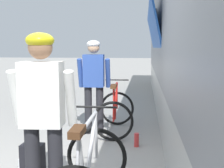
% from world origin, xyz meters
% --- Properties ---
extents(cyclist_near_in_white, '(0.63, 0.34, 1.76)m').
position_xyz_m(cyclist_near_in_white, '(0.01, -0.63, 1.05)').
color(cyclist_near_in_white, '#232328').
rests_on(cyclist_near_in_white, ground).
extents(cyclist_far_in_blue, '(0.62, 0.33, 1.76)m').
position_xyz_m(cyclist_far_in_blue, '(0.01, 1.99, 1.05)').
color(cyclist_far_in_blue, '#232328').
rests_on(cyclist_far_in_blue, ground).
extents(bicycle_far_red, '(0.75, 1.09, 0.99)m').
position_xyz_m(bicycle_far_red, '(0.41, 2.09, 0.40)').
color(bicycle_far_red, black).
rests_on(bicycle_far_red, ground).
extents(backpack_on_platform, '(0.29, 0.19, 0.40)m').
position_xyz_m(backpack_on_platform, '(-0.46, 0.20, 0.20)').
color(backpack_on_platform, black).
rests_on(backpack_on_platform, ground).
extents(water_bottle_near_the_bikes, '(0.08, 0.08, 0.23)m').
position_xyz_m(water_bottle_near_the_bikes, '(0.84, 1.36, 0.11)').
color(water_bottle_near_the_bikes, red).
rests_on(water_bottle_near_the_bikes, ground).
extents(water_bottle_by_the_backpack, '(0.07, 0.07, 0.20)m').
position_xyz_m(water_bottle_by_the_backpack, '(-0.62, 0.19, 0.10)').
color(water_bottle_by_the_backpack, silver).
rests_on(water_bottle_by_the_backpack, ground).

